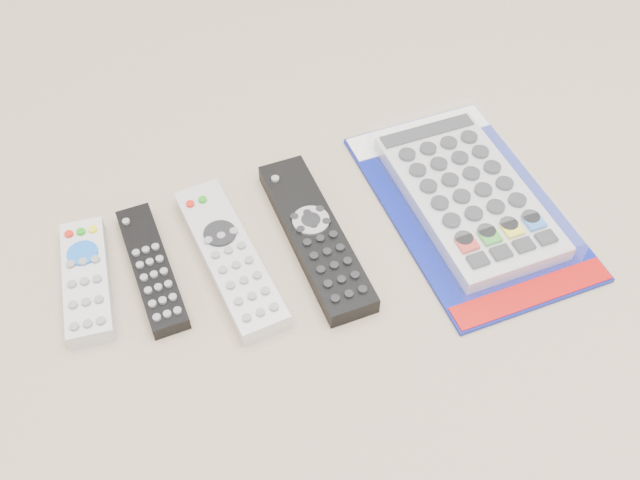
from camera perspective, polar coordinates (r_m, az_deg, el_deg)
name	(u,v)px	position (r m, az deg, el deg)	size (l,w,h in m)	color
remote_small_grey	(87,280)	(0.75, -18.17, -3.03)	(0.06, 0.15, 0.02)	silver
remote_slim_black	(152,268)	(0.75, -13.31, -2.20)	(0.04, 0.16, 0.02)	black
remote_silver_dvd	(230,257)	(0.74, -7.23, -1.36)	(0.06, 0.20, 0.02)	silver
remote_large_black	(315,235)	(0.75, -0.38, 0.37)	(0.06, 0.22, 0.02)	black
jumbo_remote_packaged	(468,193)	(0.80, 11.77, 3.66)	(0.18, 0.30, 0.04)	navy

